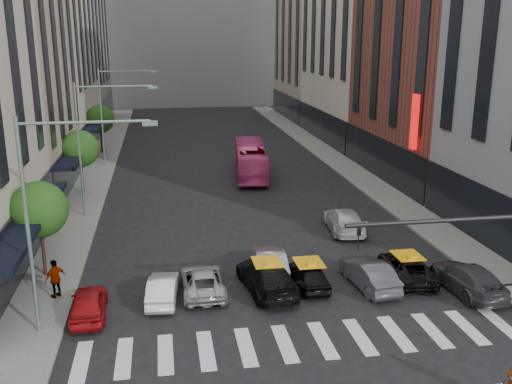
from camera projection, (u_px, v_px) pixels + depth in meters
name	position (u px, v px, depth m)	size (l,w,h in m)	color
ground	(318.00, 361.00, 21.90)	(160.00, 160.00, 0.00)	black
sidewalk_left	(93.00, 181.00, 48.56)	(3.00, 96.00, 0.15)	slate
sidewalk_right	(352.00, 171.00, 52.23)	(3.00, 96.00, 0.15)	slate
building_left_b	(2.00, 36.00, 42.59)	(8.00, 16.00, 24.00)	tan
building_left_d	(70.00, 12.00, 76.96)	(8.00, 18.00, 30.00)	gray
building_right_b	(435.00, 23.00, 46.81)	(8.00, 18.00, 26.00)	brown
building_right_d	(314.00, 21.00, 82.66)	(8.00, 18.00, 28.00)	tan
tree_near	(39.00, 210.00, 28.55)	(2.88, 2.88, 4.95)	black
tree_mid	(80.00, 149.00, 43.75)	(2.88, 2.88, 4.95)	black
tree_far	(100.00, 119.00, 58.96)	(2.88, 2.88, 4.95)	black
streetlamp_near	(50.00, 197.00, 22.52)	(5.38, 0.25, 9.00)	gray
streetlamp_mid	(93.00, 132.00, 37.73)	(5.38, 0.25, 9.00)	gray
streetlamp_far	(111.00, 104.00, 52.94)	(5.38, 0.25, 9.00)	gray
liberty_sign	(415.00, 122.00, 41.32)	(0.30, 0.70, 4.00)	red
car_red	(89.00, 303.00, 25.21)	(1.54, 3.82, 1.30)	#A00E12
car_white_front	(163.00, 289.00, 26.74)	(1.30, 3.72, 1.23)	white
car_silver	(203.00, 281.00, 27.60)	(2.02, 4.38, 1.22)	#AFAFB4
taxi_left	(267.00, 277.00, 27.74)	(2.09, 5.14, 1.49)	black
taxi_center	(308.00, 275.00, 28.24)	(1.49, 3.71, 1.26)	black
car_grey_mid	(369.00, 274.00, 28.14)	(1.47, 4.21, 1.39)	#45474D
taxi_right	(407.00, 267.00, 29.14)	(2.09, 4.54, 1.26)	black
car_grey_curb	(467.00, 278.00, 27.66)	(1.98, 4.88, 1.41)	#37393E
car_row2_left	(269.00, 262.00, 29.64)	(1.50, 4.31, 1.42)	#AEAFB4
car_row2_right	(344.00, 220.00, 36.26)	(2.04, 5.02, 1.46)	silver
bus	(251.00, 160.00, 50.24)	(2.47, 10.55, 2.94)	#E8448F
pedestrian_far	(55.00, 278.00, 26.71)	(1.09, 0.45, 1.86)	gray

